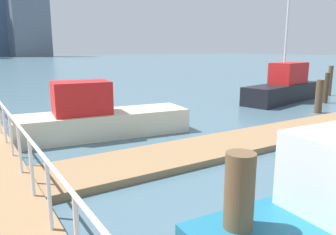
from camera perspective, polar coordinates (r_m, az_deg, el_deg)
The scene contains 10 objects.
ground_plane at distance 18.70m, azimuth -19.48°, elevation 2.10°, with size 300.00×300.00×0.00m, color #476675.
floating_dock at distance 11.34m, azimuth 16.60°, elevation -3.25°, with size 15.63×2.00×0.18m, color #93704C.
boardwalk_railing at distance 8.03m, azimuth -25.27°, elevation -1.80°, with size 0.06×27.57×1.08m.
dock_piling_1 at distance 16.82m, azimuth 24.82°, elevation 3.35°, with size 0.34×0.34×1.56m, color brown.
dock_piling_2 at distance 20.11m, azimuth 25.88°, elevation 4.65°, with size 0.24×0.24×1.68m, color #473826.
dock_piling_3 at distance 3.99m, azimuth 12.01°, elevation -18.82°, with size 0.33×0.33×1.86m, color brown.
dock_piling_4 at distance 23.47m, azimuth 26.35°, elevation 5.76°, with size 0.29×0.29×1.91m, color brown.
moored_boat_0 at distance 11.45m, azimuth -11.95°, elevation 0.00°, with size 5.97×2.34×1.91m.
moored_boat_2 at distance 19.88m, azimuth 19.55°, elevation 5.02°, with size 6.37×2.85×7.10m.
skyline_tower_4 at distance 144.68m, azimuth -23.26°, elevation 16.68°, with size 13.67×13.28×34.92m, color slate.
Camera 1 is at (-4.02, 1.98, 2.95)m, focal length 34.99 mm.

